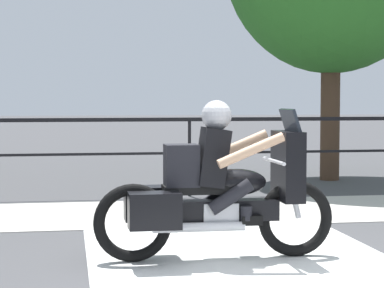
% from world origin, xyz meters
% --- Properties ---
extents(ground_plane, '(120.00, 120.00, 0.00)m').
position_xyz_m(ground_plane, '(0.00, 0.00, 0.00)').
color(ground_plane, '#424244').
extents(sidewalk_band, '(44.00, 2.40, 0.01)m').
position_xyz_m(sidewalk_band, '(0.00, 3.40, 0.01)').
color(sidewalk_band, '#B7B2A8').
rests_on(sidewalk_band, ground).
extents(crosswalk_band, '(2.92, 6.00, 0.01)m').
position_xyz_m(crosswalk_band, '(-0.26, -0.20, 0.00)').
color(crosswalk_band, silver).
rests_on(crosswalk_band, ground).
extents(fence_railing, '(36.00, 0.05, 1.24)m').
position_xyz_m(fence_railing, '(0.00, 5.05, 0.98)').
color(fence_railing, black).
rests_on(fence_railing, ground).
extents(motorcycle, '(2.34, 0.76, 1.53)m').
position_xyz_m(motorcycle, '(-0.49, 0.43, 0.68)').
color(motorcycle, black).
rests_on(motorcycle, ground).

